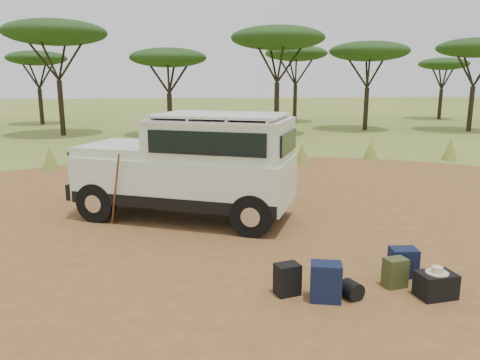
{
  "coord_description": "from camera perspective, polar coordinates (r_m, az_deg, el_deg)",
  "views": [
    {
      "loc": [
        -1.55,
        -8.41,
        3.14
      ],
      "look_at": [
        -0.26,
        1.35,
        1.0
      ],
      "focal_mm": 35.0,
      "sensor_mm": 36.0,
      "label": 1
    }
  ],
  "objects": [
    {
      "name": "ground",
      "position": [
        9.11,
        2.76,
        -7.9
      ],
      "size": [
        140.0,
        140.0,
        0.0
      ],
      "primitive_type": "plane",
      "color": "#587228",
      "rests_on": "ground"
    },
    {
      "name": "dirt_clearing",
      "position": [
        9.11,
        2.76,
        -7.88
      ],
      "size": [
        23.0,
        23.0,
        0.01
      ],
      "primitive_type": "cylinder",
      "color": "brown",
      "rests_on": "ground"
    },
    {
      "name": "grass_fringe",
      "position": [
        17.38,
        -1.93,
        3.19
      ],
      "size": [
        36.6,
        1.6,
        0.9
      ],
      "color": "#587228",
      "rests_on": "ground"
    },
    {
      "name": "acacia_treeline",
      "position": [
        28.37,
        -2.95,
        15.74
      ],
      "size": [
        46.7,
        13.2,
        6.26
      ],
      "color": "black",
      "rests_on": "ground"
    },
    {
      "name": "safari_vehicle",
      "position": [
        10.57,
        -5.85,
        1.4
      ],
      "size": [
        5.25,
        3.75,
        2.4
      ],
      "rotation": [
        0.0,
        0.0,
        -0.42
      ],
      "color": "silver",
      "rests_on": "ground"
    },
    {
      "name": "walking_staff",
      "position": [
        10.34,
        -14.95,
        -1.18
      ],
      "size": [
        0.34,
        0.46,
        1.62
      ],
      "primitive_type": "cylinder",
      "rotation": [
        0.3,
        0.0,
        0.61
      ],
      "color": "brown",
      "rests_on": "ground"
    },
    {
      "name": "backpack_black",
      "position": [
        7.08,
        5.79,
        -11.97
      ],
      "size": [
        0.4,
        0.34,
        0.48
      ],
      "primitive_type": "cube",
      "rotation": [
        0.0,
        0.0,
        0.26
      ],
      "color": "black",
      "rests_on": "ground"
    },
    {
      "name": "backpack_navy",
      "position": [
        6.96,
        10.42,
        -12.14
      ],
      "size": [
        0.5,
        0.41,
        0.57
      ],
      "primitive_type": "cube",
      "rotation": [
        0.0,
        0.0,
        -0.26
      ],
      "color": "#111E37",
      "rests_on": "ground"
    },
    {
      "name": "backpack_olive",
      "position": [
        7.67,
        18.38,
        -10.68
      ],
      "size": [
        0.37,
        0.3,
        0.46
      ],
      "primitive_type": "cube",
      "rotation": [
        0.0,
        0.0,
        0.18
      ],
      "color": "#34431F",
      "rests_on": "ground"
    },
    {
      "name": "duffel_navy",
      "position": [
        8.1,
        19.27,
        -9.46
      ],
      "size": [
        0.44,
        0.35,
        0.47
      ],
      "primitive_type": "cube",
      "rotation": [
        0.0,
        0.0,
        -0.09
      ],
      "color": "#111E37",
      "rests_on": "ground"
    },
    {
      "name": "hard_case",
      "position": [
        7.55,
        22.77,
        -11.74
      ],
      "size": [
        0.57,
        0.44,
        0.38
      ],
      "primitive_type": "cube",
      "rotation": [
        0.0,
        0.0,
        0.12
      ],
      "color": "black",
      "rests_on": "ground"
    },
    {
      "name": "stuff_sack",
      "position": [
        7.16,
        13.46,
        -12.89
      ],
      "size": [
        0.35,
        0.35,
        0.27
      ],
      "primitive_type": "cylinder",
      "rotation": [
        1.57,
        0.0,
        0.33
      ],
      "color": "black",
      "rests_on": "ground"
    },
    {
      "name": "safari_hat",
      "position": [
        7.47,
        22.91,
        -10.16
      ],
      "size": [
        0.33,
        0.33,
        0.09
      ],
      "color": "beige",
      "rests_on": "hard_case"
    }
  ]
}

